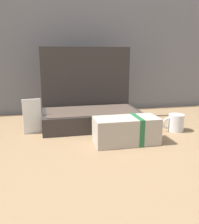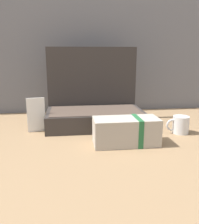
# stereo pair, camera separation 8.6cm
# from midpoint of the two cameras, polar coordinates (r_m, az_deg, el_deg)

# --- Properties ---
(ground_plane) EXTENTS (6.00, 6.00, 0.00)m
(ground_plane) POSITION_cam_midpoint_polar(r_m,az_deg,el_deg) (1.04, 1.91, -6.73)
(ground_plane) COLOR #8C6D4C
(open_suitcase) EXTENTS (0.48, 0.28, 0.40)m
(open_suitcase) POSITION_cam_midpoint_polar(r_m,az_deg,el_deg) (1.24, 0.70, 1.08)
(open_suitcase) COLOR #332D2B
(open_suitcase) RESTS_ON ground_plane
(cream_toiletry_bag) EXTENTS (0.26, 0.12, 0.11)m
(cream_toiletry_bag) POSITION_cam_midpoint_polar(r_m,az_deg,el_deg) (0.99, 9.00, -4.58)
(cream_toiletry_bag) COLOR #B2A899
(cream_toiletry_bag) RESTS_ON ground_plane
(coffee_mug) EXTENTS (0.11, 0.07, 0.08)m
(coffee_mug) POSITION_cam_midpoint_polar(r_m,az_deg,el_deg) (1.19, 20.65, -2.88)
(coffee_mug) COLOR silver
(coffee_mug) RESTS_ON ground_plane
(info_card_left) EXTENTS (0.08, 0.02, 0.16)m
(info_card_left) POSITION_cam_midpoint_polar(r_m,az_deg,el_deg) (1.15, -12.83, -0.71)
(info_card_left) COLOR white
(info_card_left) RESTS_ON ground_plane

